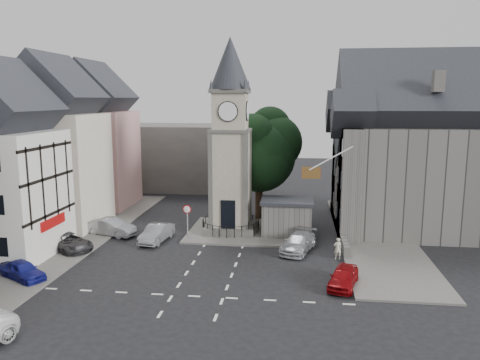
# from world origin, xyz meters

# --- Properties ---
(ground) EXTENTS (120.00, 120.00, 0.00)m
(ground) POSITION_xyz_m (0.00, 0.00, 0.00)
(ground) COLOR black
(ground) RESTS_ON ground
(pavement_west) EXTENTS (6.00, 30.00, 0.14)m
(pavement_west) POSITION_xyz_m (-12.50, 6.00, 0.07)
(pavement_west) COLOR #595651
(pavement_west) RESTS_ON ground
(pavement_east) EXTENTS (6.00, 26.00, 0.14)m
(pavement_east) POSITION_xyz_m (12.00, 8.00, 0.07)
(pavement_east) COLOR #595651
(pavement_east) RESTS_ON ground
(central_island) EXTENTS (10.00, 8.00, 0.16)m
(central_island) POSITION_xyz_m (1.50, 8.00, 0.08)
(central_island) COLOR #595651
(central_island) RESTS_ON ground
(road_markings) EXTENTS (20.00, 8.00, 0.01)m
(road_markings) POSITION_xyz_m (0.00, -5.50, 0.01)
(road_markings) COLOR silver
(road_markings) RESTS_ON ground
(clock_tower) EXTENTS (4.86, 4.86, 16.25)m
(clock_tower) POSITION_xyz_m (0.00, 7.99, 8.12)
(clock_tower) COLOR #4C4944
(clock_tower) RESTS_ON ground
(stone_shelter) EXTENTS (4.30, 3.30, 3.08)m
(stone_shelter) POSITION_xyz_m (4.80, 7.50, 1.55)
(stone_shelter) COLOR #575550
(stone_shelter) RESTS_ON ground
(town_tree) EXTENTS (7.20, 7.20, 10.80)m
(town_tree) POSITION_xyz_m (2.00, 13.00, 6.97)
(town_tree) COLOR black
(town_tree) RESTS_ON ground
(warning_sign_post) EXTENTS (0.70, 0.19, 2.85)m
(warning_sign_post) POSITION_xyz_m (-3.20, 5.43, 2.03)
(warning_sign_post) COLOR black
(warning_sign_post) RESTS_ON ground
(terrace_pink) EXTENTS (8.10, 7.60, 12.80)m
(terrace_pink) POSITION_xyz_m (-15.50, 16.00, 6.58)
(terrace_pink) COLOR #D19590
(terrace_pink) RESTS_ON ground
(terrace_cream) EXTENTS (8.10, 7.60, 12.80)m
(terrace_cream) POSITION_xyz_m (-15.50, 8.00, 6.58)
(terrace_cream) COLOR beige
(terrace_cream) RESTS_ON ground
(backdrop_west) EXTENTS (20.00, 10.00, 8.00)m
(backdrop_west) POSITION_xyz_m (-12.00, 28.00, 4.00)
(backdrop_west) COLOR #4C4944
(backdrop_west) RESTS_ON ground
(east_building) EXTENTS (14.40, 11.40, 12.60)m
(east_building) POSITION_xyz_m (15.59, 11.00, 6.26)
(east_building) COLOR #575550
(east_building) RESTS_ON ground
(east_boundary_wall) EXTENTS (0.40, 16.00, 0.90)m
(east_boundary_wall) POSITION_xyz_m (9.20, 10.00, 0.45)
(east_boundary_wall) COLOR #575550
(east_boundary_wall) RESTS_ON ground
(flagpole) EXTENTS (3.68, 0.10, 2.74)m
(flagpole) POSITION_xyz_m (8.00, 4.00, 7.00)
(flagpole) COLOR white
(flagpole) RESTS_ON ground
(car_west_blue) EXTENTS (3.85, 3.00, 1.23)m
(car_west_blue) POSITION_xyz_m (-11.50, -4.35, 0.61)
(car_west_blue) COLOR navy
(car_west_blue) RESTS_ON ground
(car_west_silver) EXTENTS (4.62, 2.69, 1.44)m
(car_west_silver) POSITION_xyz_m (-9.75, 5.65, 0.72)
(car_west_silver) COLOR gray
(car_west_silver) RESTS_ON ground
(car_west_grey) EXTENTS (5.04, 4.37, 1.29)m
(car_west_grey) POSITION_xyz_m (-11.47, 1.50, 0.64)
(car_west_grey) COLOR #313033
(car_west_grey) RESTS_ON ground
(car_island_silver) EXTENTS (2.01, 4.36, 1.38)m
(car_island_silver) POSITION_xyz_m (-5.50, 4.50, 0.69)
(car_island_silver) COLOR gray
(car_island_silver) RESTS_ON ground
(car_island_east) EXTENTS (3.14, 4.91, 1.33)m
(car_island_east) POSITION_xyz_m (5.78, 3.48, 0.66)
(car_island_east) COLOR #B2B5BA
(car_island_east) RESTS_ON ground
(car_east_red) EXTENTS (2.40, 3.93, 1.25)m
(car_east_red) POSITION_xyz_m (8.50, -3.00, 0.62)
(car_east_red) COLOR maroon
(car_east_red) RESTS_ON ground
(pedestrian) EXTENTS (0.64, 0.49, 1.58)m
(pedestrian) POSITION_xyz_m (8.55, 2.00, 0.79)
(pedestrian) COLOR beige
(pedestrian) RESTS_ON ground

